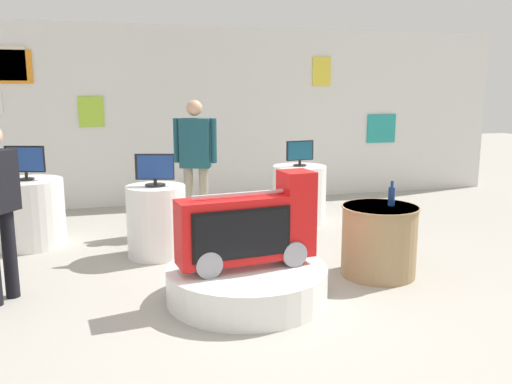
{
  "coord_description": "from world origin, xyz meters",
  "views": [
    {
      "loc": [
        -1.11,
        -4.15,
        1.84
      ],
      "look_at": [
        0.27,
        0.93,
        0.83
      ],
      "focal_mm": 37.48,
      "sensor_mm": 36.0,
      "label": 1
    }
  ],
  "objects_px": {
    "display_pedestal_left_rear": "(157,221)",
    "display_pedestal_right_rear": "(299,194)",
    "display_pedestal_center_rear": "(29,213)",
    "tv_on_right_rear": "(300,152)",
    "shopper_browsing_rear": "(195,156)",
    "side_table_round": "(379,240)",
    "tv_on_left_rear": "(155,170)",
    "tv_on_center_rear": "(25,161)",
    "bottle_on_side_table": "(392,196)",
    "novelty_firetruck_tv": "(250,229)",
    "main_display_pedestal": "(247,283)"
  },
  "relations": [
    {
      "from": "display_pedestal_left_rear",
      "to": "display_pedestal_right_rear",
      "type": "bearing_deg",
      "value": 26.86
    },
    {
      "from": "display_pedestal_center_rear",
      "to": "tv_on_right_rear",
      "type": "relative_size",
      "value": 2.01
    },
    {
      "from": "display_pedestal_left_rear",
      "to": "shopper_browsing_rear",
      "type": "distance_m",
      "value": 1.25
    },
    {
      "from": "display_pedestal_center_rear",
      "to": "side_table_round",
      "type": "distance_m",
      "value": 4.05
    },
    {
      "from": "display_pedestal_right_rear",
      "to": "display_pedestal_center_rear",
      "type": "bearing_deg",
      "value": -176.0
    },
    {
      "from": "tv_on_left_rear",
      "to": "tv_on_right_rear",
      "type": "xyz_separation_m",
      "value": [
        2.06,
        1.04,
        0.01
      ]
    },
    {
      "from": "tv_on_left_rear",
      "to": "display_pedestal_right_rear",
      "type": "distance_m",
      "value": 2.38
    },
    {
      "from": "tv_on_center_rear",
      "to": "tv_on_left_rear",
      "type": "bearing_deg",
      "value": -29.29
    },
    {
      "from": "tv_on_right_rear",
      "to": "display_pedestal_left_rear",
      "type": "bearing_deg",
      "value": -153.23
    },
    {
      "from": "bottle_on_side_table",
      "to": "tv_on_right_rear",
      "type": "bearing_deg",
      "value": 93.6
    },
    {
      "from": "tv_on_center_rear",
      "to": "shopper_browsing_rear",
      "type": "xyz_separation_m",
      "value": [
        2.01,
        0.13,
        -0.02
      ]
    },
    {
      "from": "tv_on_left_rear",
      "to": "tv_on_right_rear",
      "type": "height_order",
      "value": "tv_on_left_rear"
    },
    {
      "from": "novelty_firetruck_tv",
      "to": "display_pedestal_left_rear",
      "type": "relative_size",
      "value": 1.58
    },
    {
      "from": "display_pedestal_right_rear",
      "to": "tv_on_right_rear",
      "type": "height_order",
      "value": "tv_on_right_rear"
    },
    {
      "from": "side_table_round",
      "to": "novelty_firetruck_tv",
      "type": "bearing_deg",
      "value": -169.07
    },
    {
      "from": "display_pedestal_left_rear",
      "to": "display_pedestal_right_rear",
      "type": "height_order",
      "value": "same"
    },
    {
      "from": "display_pedestal_center_rear",
      "to": "tv_on_right_rear",
      "type": "distance_m",
      "value": 3.54
    },
    {
      "from": "tv_on_center_rear",
      "to": "display_pedestal_left_rear",
      "type": "bearing_deg",
      "value": -29.18
    },
    {
      "from": "tv_on_left_rear",
      "to": "shopper_browsing_rear",
      "type": "height_order",
      "value": "shopper_browsing_rear"
    },
    {
      "from": "main_display_pedestal",
      "to": "tv_on_left_rear",
      "type": "xyz_separation_m",
      "value": [
        -0.65,
        1.49,
        0.83
      ]
    },
    {
      "from": "main_display_pedestal",
      "to": "display_pedestal_right_rear",
      "type": "distance_m",
      "value": 2.91
    },
    {
      "from": "main_display_pedestal",
      "to": "tv_on_center_rear",
      "type": "bearing_deg",
      "value": 132.22
    },
    {
      "from": "main_display_pedestal",
      "to": "side_table_round",
      "type": "height_order",
      "value": "side_table_round"
    },
    {
      "from": "tv_on_center_rear",
      "to": "display_pedestal_center_rear",
      "type": "bearing_deg",
      "value": 107.58
    },
    {
      "from": "tv_on_left_rear",
      "to": "display_pedestal_center_rear",
      "type": "relative_size",
      "value": 0.52
    },
    {
      "from": "tv_on_left_rear",
      "to": "tv_on_right_rear",
      "type": "relative_size",
      "value": 1.04
    },
    {
      "from": "display_pedestal_left_rear",
      "to": "display_pedestal_right_rear",
      "type": "distance_m",
      "value": 2.31
    },
    {
      "from": "tv_on_left_rear",
      "to": "tv_on_center_rear",
      "type": "bearing_deg",
      "value": 150.71
    },
    {
      "from": "display_pedestal_center_rear",
      "to": "tv_on_right_rear",
      "type": "height_order",
      "value": "tv_on_right_rear"
    },
    {
      "from": "novelty_firetruck_tv",
      "to": "main_display_pedestal",
      "type": "bearing_deg",
      "value": 170.92
    },
    {
      "from": "tv_on_right_rear",
      "to": "bottle_on_side_table",
      "type": "height_order",
      "value": "tv_on_right_rear"
    },
    {
      "from": "tv_on_right_rear",
      "to": "bottle_on_side_table",
      "type": "distance_m",
      "value": 2.28
    },
    {
      "from": "novelty_firetruck_tv",
      "to": "tv_on_right_rear",
      "type": "relative_size",
      "value": 3.1
    },
    {
      "from": "novelty_firetruck_tv",
      "to": "shopper_browsing_rear",
      "type": "distance_m",
      "value": 2.45
    },
    {
      "from": "novelty_firetruck_tv",
      "to": "tv_on_center_rear",
      "type": "height_order",
      "value": "tv_on_center_rear"
    },
    {
      "from": "main_display_pedestal",
      "to": "shopper_browsing_rear",
      "type": "distance_m",
      "value": 2.56
    },
    {
      "from": "display_pedestal_center_rear",
      "to": "tv_on_right_rear",
      "type": "xyz_separation_m",
      "value": [
        3.48,
        0.24,
        0.59
      ]
    },
    {
      "from": "novelty_firetruck_tv",
      "to": "display_pedestal_right_rear",
      "type": "relative_size",
      "value": 1.58
    },
    {
      "from": "display_pedestal_left_rear",
      "to": "shopper_browsing_rear",
      "type": "xyz_separation_m",
      "value": [
        0.59,
        0.92,
        0.6
      ]
    },
    {
      "from": "tv_on_right_rear",
      "to": "tv_on_center_rear",
      "type": "bearing_deg",
      "value": -176.0
    },
    {
      "from": "tv_on_left_rear",
      "to": "bottle_on_side_table",
      "type": "height_order",
      "value": "tv_on_left_rear"
    },
    {
      "from": "novelty_firetruck_tv",
      "to": "side_table_round",
      "type": "distance_m",
      "value": 1.46
    },
    {
      "from": "main_display_pedestal",
      "to": "tv_on_right_rear",
      "type": "bearing_deg",
      "value": 61.06
    },
    {
      "from": "tv_on_right_rear",
      "to": "bottle_on_side_table",
      "type": "bearing_deg",
      "value": -86.4
    },
    {
      "from": "tv_on_left_rear",
      "to": "shopper_browsing_rear",
      "type": "relative_size",
      "value": 0.25
    },
    {
      "from": "novelty_firetruck_tv",
      "to": "bottle_on_side_table",
      "type": "relative_size",
      "value": 5.04
    },
    {
      "from": "shopper_browsing_rear",
      "to": "display_pedestal_right_rear",
      "type": "bearing_deg",
      "value": 4.73
    },
    {
      "from": "main_display_pedestal",
      "to": "shopper_browsing_rear",
      "type": "bearing_deg",
      "value": 91.55
    },
    {
      "from": "tv_on_left_rear",
      "to": "display_pedestal_center_rear",
      "type": "bearing_deg",
      "value": 150.61
    },
    {
      "from": "novelty_firetruck_tv",
      "to": "shopper_browsing_rear",
      "type": "xyz_separation_m",
      "value": [
        -0.09,
        2.42,
        0.36
      ]
    }
  ]
}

